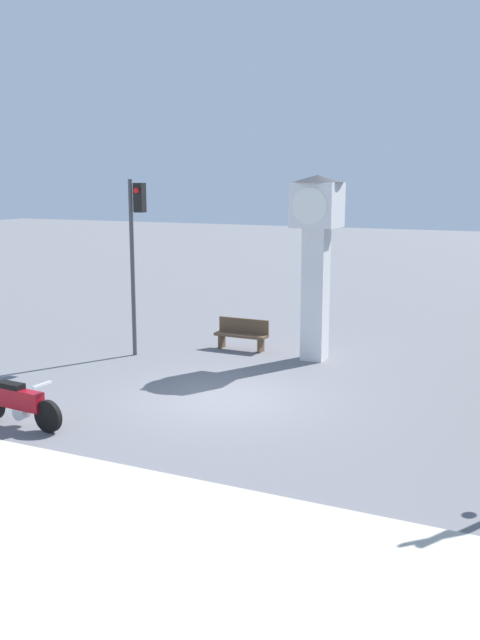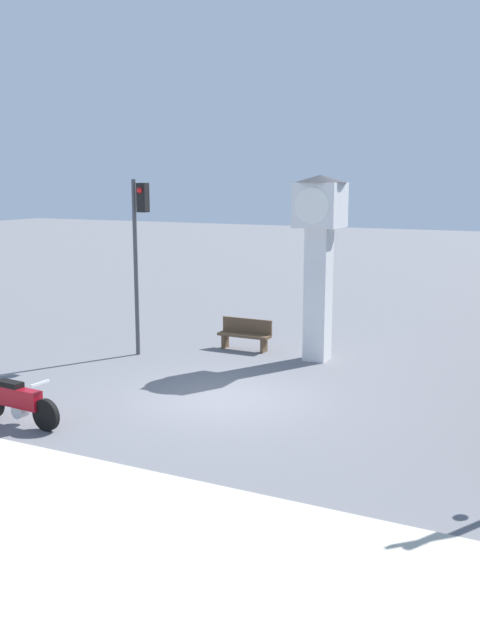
% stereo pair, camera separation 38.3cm
% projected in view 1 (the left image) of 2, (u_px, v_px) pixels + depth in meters
% --- Properties ---
extents(ground_plane, '(120.00, 120.00, 0.00)m').
position_uv_depth(ground_plane, '(223.00, 399.00, 16.39)').
color(ground_plane, slate).
extents(motorcycle, '(2.25, 0.49, 0.99)m').
position_uv_depth(motorcycle, '(19.00, 403.00, 14.50)').
color(motorcycle, black).
rests_on(motorcycle, ground_plane).
extents(clock_tower, '(1.44, 1.44, 5.08)m').
position_uv_depth(clock_tower, '(317.00, 239.00, 19.37)').
color(clock_tower, white).
rests_on(clock_tower, ground_plane).
extents(traffic_light, '(0.50, 0.35, 4.97)m').
position_uv_depth(traffic_light, '(136.00, 237.00, 19.81)').
color(traffic_light, '#47474C').
rests_on(traffic_light, ground_plane).
extents(bench, '(1.60, 0.44, 0.92)m').
position_uv_depth(bench, '(242.00, 333.00, 21.07)').
color(bench, brown).
rests_on(bench, ground_plane).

